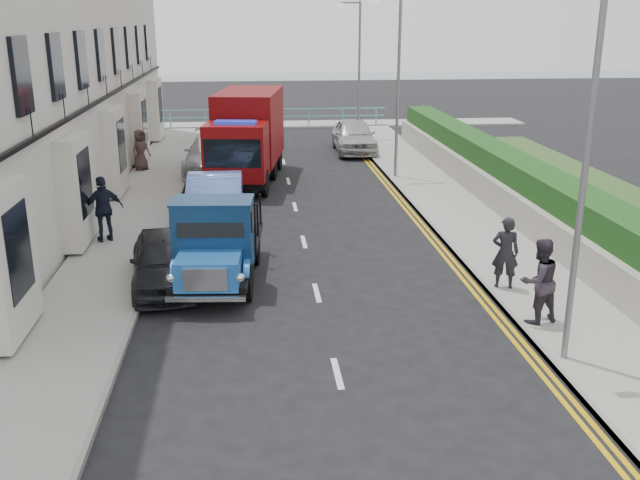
{
  "coord_description": "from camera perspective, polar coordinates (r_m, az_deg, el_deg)",
  "views": [
    {
      "loc": [
        -1.47,
        -13.62,
        6.26
      ],
      "look_at": [
        0.05,
        1.72,
        1.4
      ],
      "focal_mm": 40.0,
      "sensor_mm": 36.0,
      "label": 1
    }
  ],
  "objects": [
    {
      "name": "seafront_car_right",
      "position": [
        34.42,
        2.73,
        8.33
      ],
      "size": [
        1.95,
        4.67,
        1.58
      ],
      "primitive_type": "imported",
      "rotation": [
        0.0,
        0.0,
        -0.02
      ],
      "color": "#ACADB1",
      "rests_on": "ground"
    },
    {
      "name": "sea_plane",
      "position": [
        73.9,
        -4.59,
        12.57
      ],
      "size": [
        120.0,
        120.0,
        0.0
      ],
      "primitive_type": "plane",
      "color": "slate",
      "rests_on": "ground"
    },
    {
      "name": "pedestrian_west_near",
      "position": [
        21.01,
        -16.9,
        2.39
      ],
      "size": [
        1.19,
        0.9,
        1.88
      ],
      "primitive_type": "imported",
      "rotation": [
        0.0,
        0.0,
        3.61
      ],
      "color": "black",
      "rests_on": "pavement_west"
    },
    {
      "name": "lamp_near",
      "position": [
        13.11,
        20.08,
        6.51
      ],
      "size": [
        1.23,
        0.18,
        7.0
      ],
      "color": "slate",
      "rests_on": "ground"
    },
    {
      "name": "parked_car_front",
      "position": [
        17.48,
        -12.35,
        -1.61
      ],
      "size": [
        2.03,
        4.04,
        1.32
      ],
      "primitive_type": "imported",
      "rotation": [
        0.0,
        0.0,
        0.13
      ],
      "color": "black",
      "rests_on": "ground"
    },
    {
      "name": "parked_car_mid",
      "position": [
        22.23,
        -8.4,
        3.05
      ],
      "size": [
        1.69,
        4.8,
        1.58
      ],
      "primitive_type": "imported",
      "rotation": [
        0.0,
        0.0,
        0.0
      ],
      "color": "#5C77C6",
      "rests_on": "ground"
    },
    {
      "name": "pedestrian_east_far",
      "position": [
        15.42,
        17.12,
        -3.14
      ],
      "size": [
        1.04,
        0.91,
        1.82
      ],
      "primitive_type": "imported",
      "rotation": [
        0.0,
        0.0,
        3.42
      ],
      "color": "#312A34",
      "rests_on": "pavement_east"
    },
    {
      "name": "lamp_far",
      "position": [
        38.11,
        2.98,
        14.06
      ],
      "size": [
        1.23,
        0.18,
        7.0
      ],
      "color": "slate",
      "rests_on": "ground"
    },
    {
      "name": "promenade",
      "position": [
        43.09,
        -3.68,
        9.18
      ],
      "size": [
        30.0,
        2.5,
        0.12
      ],
      "primitive_type": "cube",
      "color": "gray",
      "rests_on": "ground"
    },
    {
      "name": "seafront_railing",
      "position": [
        42.23,
        -3.65,
        9.73
      ],
      "size": [
        13.0,
        0.08,
        1.11
      ],
      "color": "#59B2A5",
      "rests_on": "ground"
    },
    {
      "name": "garden_east",
      "position": [
        24.81,
        15.02,
        4.41
      ],
      "size": [
        1.45,
        28.0,
        1.75
      ],
      "color": "#B2AD9E",
      "rests_on": "ground"
    },
    {
      "name": "red_lorry",
      "position": [
        28.3,
        -5.86,
        8.41
      ],
      "size": [
        3.17,
        6.83,
        3.45
      ],
      "rotation": [
        0.0,
        0.0,
        -0.15
      ],
      "color": "black",
      "rests_on": "ground"
    },
    {
      "name": "pavement_west",
      "position": [
        23.75,
        -14.49,
        1.79
      ],
      "size": [
        2.4,
        38.0,
        0.12
      ],
      "primitive_type": "cube",
      "color": "gray",
      "rests_on": "ground"
    },
    {
      "name": "lamp_mid",
      "position": [
        28.28,
        6.04,
        12.81
      ],
      "size": [
        1.23,
        0.18,
        7.0
      ],
      "color": "slate",
      "rests_on": "ground"
    },
    {
      "name": "bedford_lorry",
      "position": [
        17.03,
        -8.38,
        -0.65
      ],
      "size": [
        2.19,
        4.77,
        2.2
      ],
      "rotation": [
        0.0,
        0.0,
        -0.08
      ],
      "color": "black",
      "rests_on": "ground"
    },
    {
      "name": "ground",
      "position": [
        15.06,
        0.46,
        -7.06
      ],
      "size": [
        120.0,
        120.0,
        0.0
      ],
      "primitive_type": "plane",
      "color": "black",
      "rests_on": "ground"
    },
    {
      "name": "seafront_car_left",
      "position": [
        36.78,
        -6.54,
        8.6
      ],
      "size": [
        3.81,
        5.11,
        1.29
      ],
      "primitive_type": "imported",
      "rotation": [
        0.0,
        0.0,
        3.55
      ],
      "color": "black",
      "rests_on": "ground"
    },
    {
      "name": "parked_car_rear",
      "position": [
        30.07,
        -8.59,
        6.79
      ],
      "size": [
        2.32,
        5.41,
        1.55
      ],
      "primitive_type": "imported",
      "rotation": [
        0.0,
        0.0,
        -0.03
      ],
      "color": "#B4B4B9",
      "rests_on": "ground"
    },
    {
      "name": "pedestrian_west_far",
      "position": [
        30.66,
        -14.16,
        7.02
      ],
      "size": [
        0.96,
        0.96,
        1.69
      ],
      "primitive_type": "imported",
      "rotation": [
        0.0,
        0.0,
        0.78
      ],
      "color": "#3D2F2C",
      "rests_on": "pavement_west"
    },
    {
      "name": "pavement_east",
      "position": [
        24.41,
        10.66,
        2.47
      ],
      "size": [
        2.6,
        38.0,
        0.12
      ],
      "primitive_type": "cube",
      "color": "gray",
      "rests_on": "ground"
    },
    {
      "name": "pedestrian_east_near",
      "position": [
        17.19,
        14.61,
        -0.97
      ],
      "size": [
        0.71,
        0.56,
        1.72
      ],
      "primitive_type": "imported",
      "rotation": [
        0.0,
        0.0,
        2.88
      ],
      "color": "black",
      "rests_on": "pavement_east"
    }
  ]
}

